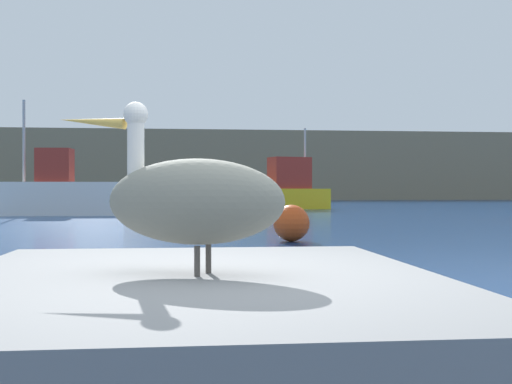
# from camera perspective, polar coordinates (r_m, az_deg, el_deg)

# --- Properties ---
(hillside_backdrop) EXTENTS (140.00, 15.04, 7.33)m
(hillside_backdrop) POSITION_cam_1_polar(r_m,az_deg,el_deg) (76.94, -5.84, 2.11)
(hillside_backdrop) COLOR #7F755B
(hillside_backdrop) RESTS_ON ground
(pier_dock) EXTENTS (2.50, 3.18, 0.69)m
(pier_dock) POSITION_cam_1_polar(r_m,az_deg,el_deg) (3.55, -5.24, -12.51)
(pier_dock) COLOR gray
(pier_dock) RESTS_ON ground
(pelican) EXTENTS (1.28, 0.79, 0.90)m
(pelican) POSITION_cam_1_polar(r_m,az_deg,el_deg) (3.47, -5.46, -0.60)
(pelican) COLOR gray
(pelican) RESTS_ON pier_dock
(fishing_boat_white) EXTENTS (5.29, 1.87, 5.01)m
(fishing_boat_white) POSITION_cam_1_polar(r_m,az_deg,el_deg) (30.43, -16.29, -0.07)
(fishing_boat_white) COLOR white
(fishing_boat_white) RESTS_ON ground
(fishing_boat_yellow) EXTENTS (6.38, 3.34, 4.67)m
(fishing_boat_yellow) POSITION_cam_1_polar(r_m,az_deg,el_deg) (38.35, 2.05, 0.09)
(fishing_boat_yellow) COLOR yellow
(fishing_boat_yellow) RESTS_ON ground
(mooring_buoy) EXTENTS (0.80, 0.80, 0.80)m
(mooring_buoy) POSITION_cam_1_polar(r_m,az_deg,el_deg) (14.67, 3.01, -2.64)
(mooring_buoy) COLOR #E54C19
(mooring_buoy) RESTS_ON ground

